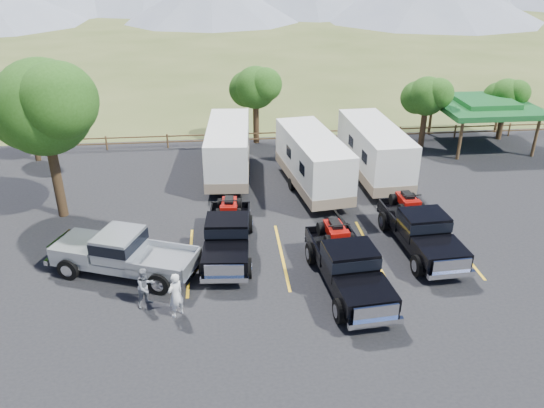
{
  "coord_description": "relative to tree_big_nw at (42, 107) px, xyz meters",
  "views": [
    {
      "loc": [
        -4.44,
        -15.73,
        12.25
      ],
      "look_at": [
        -2.23,
        6.0,
        1.6
      ],
      "focal_mm": 35.0,
      "sensor_mm": 36.0,
      "label": 1
    }
  ],
  "objects": [
    {
      "name": "tree_north",
      "position": [
        10.52,
        9.99,
        -1.76
      ],
      "size": [
        3.46,
        3.24,
        5.25
      ],
      "color": "#302112",
      "rests_on": "ground"
    },
    {
      "name": "tree_big_nw",
      "position": [
        0.0,
        0.0,
        0.0
      ],
      "size": [
        5.54,
        5.18,
        7.84
      ],
      "color": "#302112",
      "rests_on": "ground"
    },
    {
      "name": "rig_left",
      "position": [
        8.23,
        -4.47,
        -4.6
      ],
      "size": [
        2.45,
        6.06,
        1.98
      ],
      "rotation": [
        0.0,
        0.0,
        -0.08
      ],
      "color": "black",
      "rests_on": "asphalt_lot"
    },
    {
      "name": "person_a",
      "position": [
        6.23,
        -8.77,
        -4.66
      ],
      "size": [
        0.77,
        0.76,
        1.78
      ],
      "primitive_type": "imported",
      "rotation": [
        0.0,
        0.0,
        3.89
      ],
      "color": "silver",
      "rests_on": "asphalt_lot"
    },
    {
      "name": "rail_fence",
      "position": [
        14.55,
        9.47,
        -4.99
      ],
      "size": [
        36.12,
        0.12,
        1.0
      ],
      "color": "brown",
      "rests_on": "ground"
    },
    {
      "name": "pavilion",
      "position": [
        25.55,
        7.97,
        -2.81
      ],
      "size": [
        6.2,
        6.2,
        3.22
      ],
      "color": "brown",
      "rests_on": "ground"
    },
    {
      "name": "tree_ne_b",
      "position": [
        27.52,
        8.99,
        -2.47
      ],
      "size": [
        2.77,
        2.59,
        4.27
      ],
      "color": "#302112",
      "rests_on": "ground"
    },
    {
      "name": "rig_center",
      "position": [
        12.83,
        -7.51,
        -4.55
      ],
      "size": [
        2.64,
        6.41,
        2.09
      ],
      "rotation": [
        0.0,
        0.0,
        0.09
      ],
      "color": "black",
      "rests_on": "asphalt_lot"
    },
    {
      "name": "stall_lines",
      "position": [
        12.55,
        -5.03,
        -5.55
      ],
      "size": [
        12.12,
        5.5,
        0.01
      ],
      "color": "gold",
      "rests_on": "asphalt_lot"
    },
    {
      "name": "rig_right",
      "position": [
        16.72,
        -4.94,
        -4.57
      ],
      "size": [
        2.46,
        6.25,
        2.05
      ],
      "rotation": [
        0.0,
        0.0,
        0.06
      ],
      "color": "black",
      "rests_on": "asphalt_lot"
    },
    {
      "name": "trailer_right",
      "position": [
        16.76,
        2.88,
        -3.9
      ],
      "size": [
        2.69,
        9.14,
        3.17
      ],
      "rotation": [
        0.0,
        0.0,
        0.05
      ],
      "color": "white",
      "rests_on": "asphalt_lot"
    },
    {
      "name": "asphalt_lot",
      "position": [
        12.55,
        -6.03,
        -5.58
      ],
      "size": [
        44.0,
        34.0,
        0.04
      ],
      "primitive_type": "cube",
      "color": "black",
      "rests_on": "ground"
    },
    {
      "name": "person_b",
      "position": [
        5.07,
        -8.02,
        -4.76
      ],
      "size": [
        0.98,
        0.97,
        1.59
      ],
      "primitive_type": "imported",
      "rotation": [
        0.0,
        0.0,
        0.74
      ],
      "color": "slate",
      "rests_on": "asphalt_lot"
    },
    {
      "name": "ground",
      "position": [
        12.55,
        -9.03,
        -5.6
      ],
      "size": [
        320.0,
        320.0,
        0.0
      ],
      "primitive_type": "plane",
      "color": "#404D20",
      "rests_on": "ground"
    },
    {
      "name": "tree_nw_small",
      "position": [
        -3.48,
        7.99,
        -2.81
      ],
      "size": [
        2.59,
        2.43,
        3.85
      ],
      "color": "#302112",
      "rests_on": "ground"
    },
    {
      "name": "tree_ne_a",
      "position": [
        21.52,
        7.99,
        -2.11
      ],
      "size": [
        3.11,
        2.92,
        4.76
      ],
      "color": "#302112",
      "rests_on": "ground"
    },
    {
      "name": "trailer_center",
      "position": [
        13.02,
        1.73,
        -3.92
      ],
      "size": [
        3.31,
        9.04,
        3.12
      ],
      "rotation": [
        0.0,
        0.0,
        0.14
      ],
      "color": "white",
      "rests_on": "asphalt_lot"
    },
    {
      "name": "trailer_left",
      "position": [
        8.52,
        4.08,
        -3.94
      ],
      "size": [
        2.79,
        8.91,
        3.09
      ],
      "rotation": [
        0.0,
        0.0,
        -0.07
      ],
      "color": "white",
      "rests_on": "asphalt_lot"
    },
    {
      "name": "pickup_silver",
      "position": [
        3.98,
        -5.75,
        -4.59
      ],
      "size": [
        6.52,
        4.05,
        1.87
      ],
      "rotation": [
        0.0,
        0.0,
        -1.93
      ],
      "color": "#A5AAAE",
      "rests_on": "asphalt_lot"
    }
  ]
}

